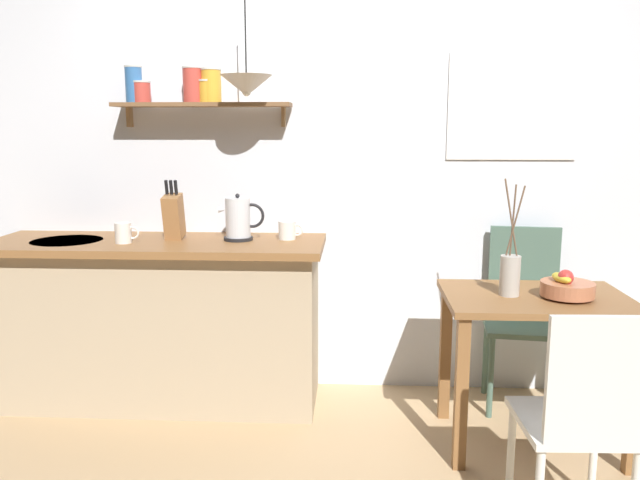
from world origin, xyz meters
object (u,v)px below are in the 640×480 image
(pendant_lamp, at_px, (246,85))
(dining_chair_far, at_px, (524,307))
(dining_chair_near, at_px, (581,415))
(twig_vase, at_px, (510,274))
(knife_block, at_px, (174,216))
(coffee_mug_by_sink, at_px, (124,233))
(dining_table, at_px, (535,325))
(coffee_mug_spare, at_px, (288,230))
(electric_kettle, at_px, (239,219))
(fruit_bowl, at_px, (567,287))

(pendant_lamp, bearing_deg, dining_chair_far, 5.60)
(dining_chair_near, distance_m, pendant_lamp, 2.17)
(dining_chair_far, relative_size, twig_vase, 1.79)
(knife_block, xyz_separation_m, coffee_mug_by_sink, (-0.24, -0.12, -0.08))
(dining_chair_far, relative_size, knife_block, 3.01)
(dining_table, relative_size, knife_block, 2.62)
(twig_vase, distance_m, coffee_mug_spare, 1.20)
(dining_chair_far, height_order, electric_kettle, electric_kettle)
(fruit_bowl, height_order, pendant_lamp, pendant_lamp)
(dining_chair_far, relative_size, coffee_mug_spare, 7.27)
(fruit_bowl, bearing_deg, dining_chair_near, -102.25)
(dining_chair_near, bearing_deg, dining_table, 87.69)
(fruit_bowl, distance_m, twig_vase, 0.26)
(dining_table, xyz_separation_m, coffee_mug_by_sink, (-2.09, 0.29, 0.38))
(dining_chair_near, relative_size, fruit_bowl, 3.71)
(dining_chair_near, distance_m, electric_kettle, 1.95)
(dining_chair_near, bearing_deg, pendant_lamp, 142.10)
(dining_table, distance_m, coffee_mug_spare, 1.37)
(twig_vase, distance_m, coffee_mug_by_sink, 1.99)
(dining_chair_near, bearing_deg, twig_vase, 97.73)
(dining_chair_near, distance_m, fruit_bowl, 0.78)
(dining_chair_near, bearing_deg, coffee_mug_by_sink, 153.33)
(dining_chair_far, bearing_deg, twig_vase, -112.96)
(dining_chair_near, bearing_deg, fruit_bowl, 77.75)
(dining_chair_near, xyz_separation_m, knife_block, (-1.83, 1.16, 0.56))
(knife_block, xyz_separation_m, coffee_mug_spare, (0.62, 0.05, -0.08))
(fruit_bowl, bearing_deg, coffee_mug_spare, 159.89)
(coffee_mug_by_sink, bearing_deg, dining_chair_near, -26.67)
(dining_chair_far, xyz_separation_m, electric_kettle, (-1.58, -0.08, 0.49))
(dining_table, distance_m, coffee_mug_by_sink, 2.15)
(dining_chair_far, bearing_deg, fruit_bowl, -85.11)
(knife_block, height_order, pendant_lamp, pendant_lamp)
(dining_chair_near, height_order, twig_vase, twig_vase)
(dining_chair_near, distance_m, twig_vase, 0.83)
(twig_vase, relative_size, electric_kettle, 2.17)
(dining_chair_near, bearing_deg, coffee_mug_spare, 135.06)
(electric_kettle, bearing_deg, twig_vase, -16.92)
(pendant_lamp, bearing_deg, twig_vase, -14.88)
(dining_table, bearing_deg, electric_kettle, 164.64)
(dining_table, height_order, dining_chair_far, dining_chair_far)
(twig_vase, distance_m, electric_kettle, 1.44)
(dining_chair_near, xyz_separation_m, coffee_mug_spare, (-1.21, 1.20, 0.48))
(dining_chair_near, height_order, pendant_lamp, pendant_lamp)
(pendant_lamp, bearing_deg, fruit_bowl, -13.89)
(electric_kettle, relative_size, coffee_mug_by_sink, 1.95)
(dining_table, relative_size, dining_chair_far, 0.87)
(dining_chair_far, distance_m, coffee_mug_spare, 1.38)
(electric_kettle, xyz_separation_m, coffee_mug_spare, (0.26, 0.04, -0.07))
(twig_vase, bearing_deg, coffee_mug_by_sink, 171.53)
(knife_block, bearing_deg, fruit_bowl, -12.86)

